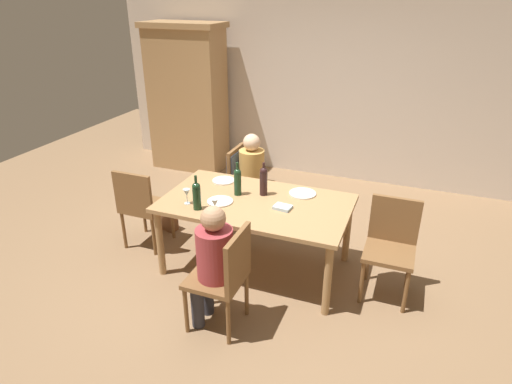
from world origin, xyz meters
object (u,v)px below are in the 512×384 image
(chair_near, at_px, (225,273))
(wine_bottle_short_olive, at_px, (197,195))
(chair_right_end, at_px, (391,241))
(wine_bottle_dark_red, at_px, (264,180))
(person_woman_host, at_px, (254,172))
(wine_glass_centre, at_px, (187,193))
(wine_bottle_tall_green, at_px, (238,181))
(wine_glass_near_left, at_px, (215,203))
(armoire_cabinet, at_px, (188,98))
(chair_left_end, at_px, (141,203))
(person_man_bearded, at_px, (212,259))
(handbag, at_px, (166,220))
(dinner_plate_host, at_px, (220,201))
(dinner_plate_guest_left, at_px, (224,181))
(dining_table, at_px, (256,209))
(chair_far_left, at_px, (242,174))
(dinner_plate_guest_right, at_px, (303,193))

(chair_near, height_order, wine_bottle_short_olive, wine_bottle_short_olive)
(chair_right_end, height_order, wine_bottle_dark_red, wine_bottle_dark_red)
(person_woman_host, relative_size, wine_glass_centre, 7.45)
(wine_bottle_tall_green, distance_m, wine_glass_near_left, 0.45)
(armoire_cabinet, bearing_deg, chair_left_end, -73.03)
(person_man_bearded, distance_m, handbag, 1.85)
(dinner_plate_host, bearing_deg, handbag, 153.16)
(wine_bottle_dark_red, xyz_separation_m, wine_glass_centre, (-0.61, -0.45, -0.05))
(wine_bottle_tall_green, xyz_separation_m, dinner_plate_guest_left, (-0.27, 0.25, -0.14))
(person_woman_host, height_order, handbag, person_woman_host)
(person_woman_host, xyz_separation_m, wine_bottle_dark_red, (0.39, -0.73, 0.26))
(person_man_bearded, height_order, wine_bottle_tall_green, person_man_bearded)
(chair_near, bearing_deg, wine_bottle_tall_green, 17.64)
(armoire_cabinet, distance_m, dining_table, 3.06)
(chair_far_left, relative_size, dinner_plate_guest_left, 3.87)
(handbag, bearing_deg, chair_far_left, 36.33)
(wine_glass_near_left, bearing_deg, dining_table, 55.60)
(wine_bottle_dark_red, bearing_deg, wine_glass_near_left, -116.28)
(chair_near, height_order, dinner_plate_guest_left, chair_near)
(dining_table, xyz_separation_m, person_woman_host, (-0.38, 0.90, -0.02))
(dinner_plate_guest_right, bearing_deg, dinner_plate_host, -146.35)
(dining_table, height_order, chair_right_end, chair_right_end)
(armoire_cabinet, xyz_separation_m, wine_glass_centre, (1.40, -2.55, -0.24))
(wine_bottle_short_olive, distance_m, dinner_plate_guest_left, 0.69)
(dining_table, xyz_separation_m, dinner_plate_host, (-0.32, -0.14, 0.09))
(person_woman_host, bearing_deg, armoire_cabinet, -130.20)
(wine_glass_centre, bearing_deg, dinner_plate_guest_right, 31.77)
(chair_near, bearing_deg, handbag, 47.52)
(wine_glass_centre, bearing_deg, person_man_bearded, -47.63)
(armoire_cabinet, height_order, dinner_plate_guest_left, armoire_cabinet)
(wine_bottle_dark_red, height_order, wine_glass_near_left, wine_bottle_dark_red)
(wine_bottle_dark_red, height_order, dinner_plate_host, wine_bottle_dark_red)
(dinner_plate_guest_left, relative_size, dinner_plate_guest_right, 0.88)
(wine_bottle_tall_green, height_order, wine_glass_centre, wine_bottle_tall_green)
(armoire_cabinet, distance_m, dinner_plate_guest_left, 2.48)
(chair_left_end, relative_size, person_man_bearded, 0.82)
(person_man_bearded, bearing_deg, wine_bottle_tall_green, 11.48)
(chair_far_left, xyz_separation_m, wine_bottle_short_olive, (0.08, -1.25, 0.30))
(dining_table, relative_size, chair_near, 1.96)
(wine_bottle_short_olive, height_order, dinner_plate_guest_right, wine_bottle_short_olive)
(dinner_plate_host, bearing_deg, wine_bottle_tall_green, 66.87)
(chair_far_left, bearing_deg, handbag, -53.67)
(chair_near, relative_size, person_woman_host, 0.83)
(dining_table, bearing_deg, chair_far_left, 120.38)
(dining_table, bearing_deg, chair_near, -84.48)
(wine_bottle_tall_green, height_order, handbag, wine_bottle_tall_green)
(wine_bottle_short_olive, relative_size, dinner_plate_guest_right, 1.24)
(chair_near, height_order, chair_right_end, same)
(dinner_plate_host, bearing_deg, wine_bottle_dark_red, 42.92)
(wine_glass_near_left, bearing_deg, wine_bottle_dark_red, 63.72)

